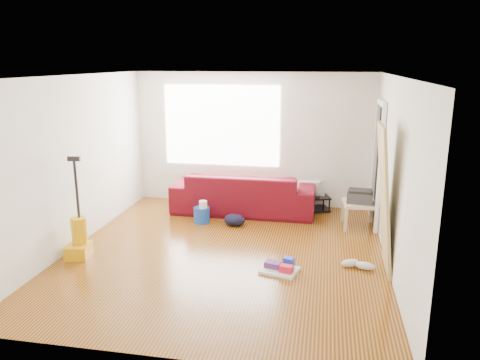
% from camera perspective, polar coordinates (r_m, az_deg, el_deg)
% --- Properties ---
extents(room, '(4.51, 5.01, 2.51)m').
position_cam_1_polar(room, '(6.57, -1.01, 1.67)').
color(room, '#4A2608').
rests_on(room, ground).
extents(sofa, '(2.56, 1.00, 0.75)m').
position_cam_1_polar(sofa, '(8.63, 0.49, -3.84)').
color(sofa, '#440D13').
rests_on(sofa, ground).
extents(tv_stand, '(0.82, 0.61, 0.28)m').
position_cam_1_polar(tv_stand, '(8.73, 8.37, -2.77)').
color(tv_stand, black).
rests_on(tv_stand, ground).
extents(tv, '(0.56, 0.07, 0.32)m').
position_cam_1_polar(tv, '(8.65, 8.44, -0.93)').
color(tv, black).
rests_on(tv, tv_stand).
extents(side_table, '(0.56, 0.56, 0.43)m').
position_cam_1_polar(side_table, '(7.98, 14.34, -3.12)').
color(side_table, tan).
rests_on(side_table, ground).
extents(printer, '(0.44, 0.35, 0.21)m').
position_cam_1_polar(printer, '(7.93, 14.42, -1.94)').
color(printer, '#302F34').
rests_on(printer, side_table).
extents(bucket, '(0.31, 0.31, 0.27)m').
position_cam_1_polar(bucket, '(8.09, -4.67, -5.16)').
color(bucket, '#1A47AC').
rests_on(bucket, ground).
extents(toilet_paper, '(0.14, 0.14, 0.12)m').
position_cam_1_polar(toilet_paper, '(7.99, -4.50, -3.91)').
color(toilet_paper, white).
rests_on(toilet_paper, bucket).
extents(cleaning_tray, '(0.54, 0.47, 0.17)m').
position_cam_1_polar(cleaning_tray, '(6.28, 4.98, -10.61)').
color(cleaning_tray, white).
rests_on(cleaning_tray, ground).
extents(backpack, '(0.40, 0.34, 0.20)m').
position_cam_1_polar(backpack, '(7.92, -0.68, -5.54)').
color(backpack, black).
rests_on(backpack, ground).
extents(sneakers, '(0.47, 0.24, 0.11)m').
position_cam_1_polar(sneakers, '(6.54, 14.16, -9.95)').
color(sneakers, silver).
rests_on(sneakers, ground).
extents(vacuum, '(0.35, 0.38, 1.43)m').
position_cam_1_polar(vacuum, '(7.00, -19.06, -6.79)').
color(vacuum, '#DF9E0A').
rests_on(vacuum, ground).
extents(door_panel, '(0.24, 0.78, 1.93)m').
position_cam_1_polar(door_panel, '(6.63, 16.56, -10.28)').
color(door_panel, tan).
rests_on(door_panel, ground).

